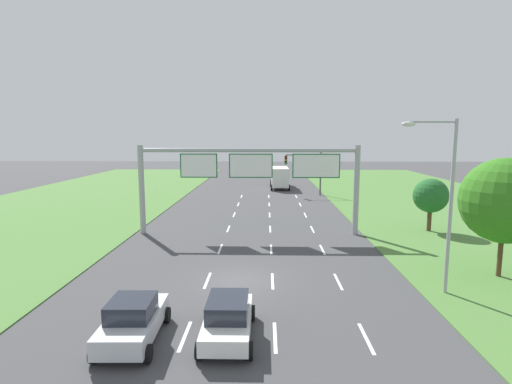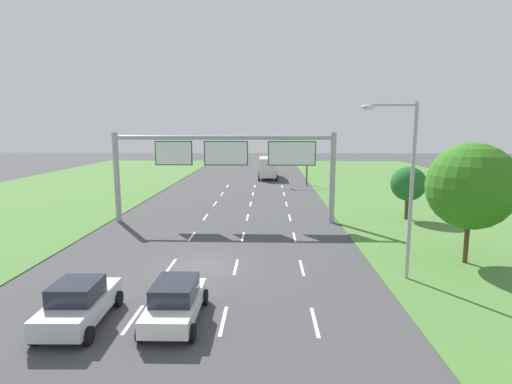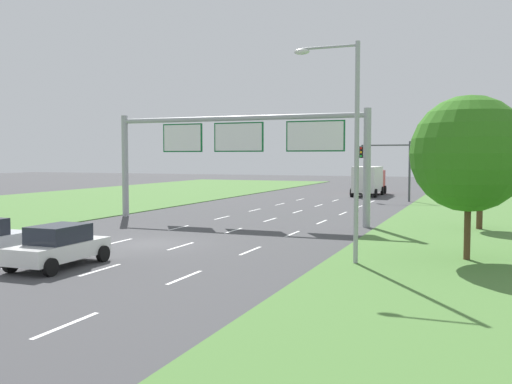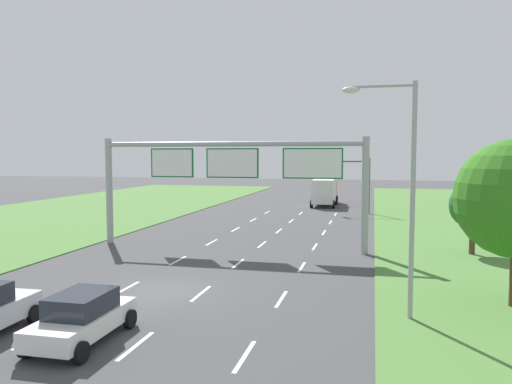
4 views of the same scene
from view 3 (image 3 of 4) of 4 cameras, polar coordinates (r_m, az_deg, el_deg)
ground_plane at (r=27.67m, az=-10.71°, el=-5.14°), size 200.00×200.00×0.00m
lane_dashes_inner_left at (r=33.66m, az=-7.75°, el=-3.57°), size 0.14×50.40×0.01m
lane_dashes_inner_right at (r=32.10m, az=-2.29°, el=-3.88°), size 0.14×50.40×0.01m
lane_dashes_slip at (r=30.86m, az=3.68°, el=-4.18°), size 0.14×50.40×0.01m
car_near_red at (r=22.75m, az=-19.11°, el=-5.09°), size 2.02×4.09×1.58m
box_truck at (r=62.63m, az=11.25°, el=1.22°), size 2.74×7.97×3.12m
sign_gantry at (r=36.42m, az=-1.59°, el=4.79°), size 17.24×0.44×7.00m
traffic_light_mast at (r=54.84m, az=13.11°, el=3.14°), size 4.76×0.49×5.60m
street_lamp at (r=22.17m, az=9.08°, el=5.91°), size 2.61×0.32×8.50m
roadside_tree_near at (r=24.03m, az=20.53°, el=3.60°), size 4.61×4.61×6.57m
roadside_tree_mid at (r=34.58m, az=21.52°, el=1.28°), size 2.75×2.75×4.33m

